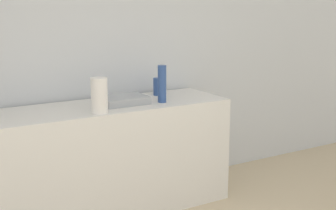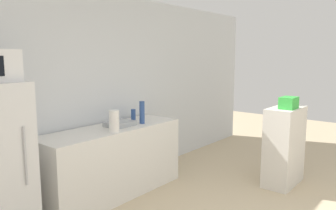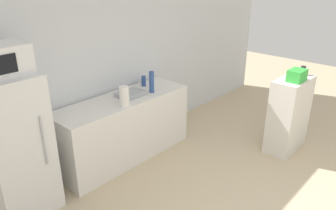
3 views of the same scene
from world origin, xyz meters
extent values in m
cube|color=silver|center=(0.00, 2.94, 1.30)|extent=(8.00, 0.06, 2.60)
cube|color=silver|center=(0.16, 2.58, 0.44)|extent=(1.96, 0.62, 0.88)
cube|color=#9EA3A8|center=(0.29, 2.56, 0.91)|extent=(0.36, 0.27, 0.06)
cylinder|color=#2D4C8C|center=(0.58, 2.46, 1.03)|extent=(0.07, 0.07, 0.30)
cylinder|color=#2D4C8C|center=(0.69, 2.73, 0.96)|extent=(0.07, 0.07, 0.15)
cylinder|color=white|center=(0.00, 2.35, 1.01)|extent=(0.12, 0.12, 0.26)
camera|label=1|loc=(-1.26, -0.75, 1.67)|focal=50.00mm
camera|label=2|loc=(-2.51, -0.52, 1.77)|focal=35.00mm
camera|label=3|loc=(-2.41, -0.59, 2.48)|focal=35.00mm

